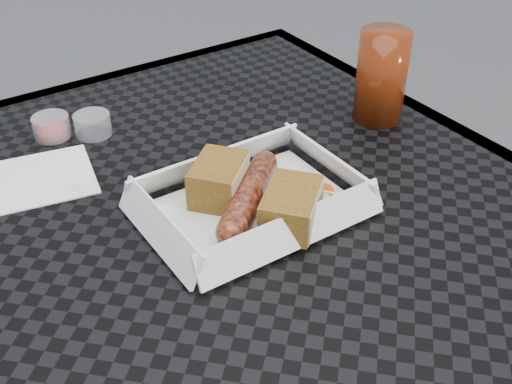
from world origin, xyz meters
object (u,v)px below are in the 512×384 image
(patio_table, at_px, (206,251))
(bratwurst, at_px, (249,196))
(food_tray, at_px, (251,207))
(drink_glass, at_px, (381,76))

(patio_table, bearing_deg, bratwurst, -47.83)
(patio_table, bearing_deg, food_tray, -45.72)
(food_tray, bearing_deg, bratwurst, 175.11)
(patio_table, distance_m, food_tray, 0.10)
(bratwurst, distance_m, drink_glass, 0.29)
(patio_table, xyz_separation_m, bratwurst, (0.04, -0.04, 0.10))
(drink_glass, bearing_deg, patio_table, -172.56)
(food_tray, xyz_separation_m, bratwurst, (-0.00, 0.00, 0.02))
(food_tray, height_order, bratwurst, bratwurst)
(food_tray, relative_size, bratwurst, 1.58)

